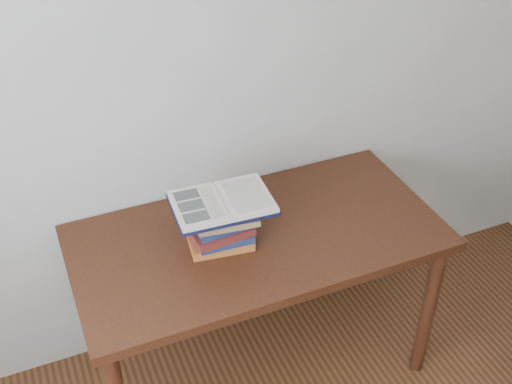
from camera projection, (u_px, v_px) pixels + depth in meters
name	position (u px, v px, depth m)	size (l,w,h in m)	color
desk	(258.00, 253.00, 2.55)	(1.44, 0.72, 0.77)	#422010
book_stack	(222.00, 225.00, 2.39)	(0.27, 0.21, 0.18)	#BB5E2A
open_book	(222.00, 203.00, 2.33)	(0.38, 0.27, 0.03)	black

